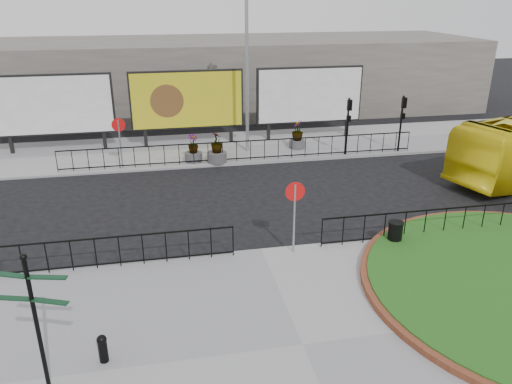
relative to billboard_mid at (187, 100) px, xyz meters
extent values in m
plane|color=black|center=(1.50, -12.97, -2.60)|extent=(90.00, 90.00, 0.00)
cube|color=gray|center=(1.50, -17.97, -2.54)|extent=(30.00, 10.00, 0.12)
cube|color=gray|center=(1.50, -0.97, -2.54)|extent=(44.00, 6.00, 0.12)
cylinder|color=gray|center=(-3.50, -3.57, -1.28)|extent=(0.07, 0.07, 2.40)
cylinder|color=#B90C0D|center=(-3.50, -3.57, -0.33)|extent=(0.64, 0.03, 0.64)
cylinder|color=white|center=(-3.50, -3.55, -0.33)|extent=(0.50, 0.03, 0.50)
cylinder|color=gray|center=(2.50, -13.37, -1.28)|extent=(0.07, 0.07, 2.40)
cylinder|color=#B90C0D|center=(2.50, -13.37, -0.33)|extent=(0.64, 0.03, 0.64)
cylinder|color=white|center=(2.50, -13.35, -0.33)|extent=(0.50, 0.03, 0.50)
cube|color=black|center=(-9.40, 0.03, -1.98)|extent=(0.18, 0.18, 1.00)
cube|color=black|center=(-4.60, 0.03, -1.98)|extent=(0.18, 0.18, 1.00)
cube|color=black|center=(-7.00, 0.03, 0.02)|extent=(6.20, 0.25, 3.20)
cube|color=white|center=(-7.00, -0.13, 0.02)|extent=(6.00, 0.06, 3.00)
cube|color=black|center=(-2.40, 0.03, -1.98)|extent=(0.18, 0.18, 1.00)
cube|color=black|center=(2.40, 0.03, -1.98)|extent=(0.18, 0.18, 1.00)
cube|color=black|center=(0.00, 0.03, 0.02)|extent=(6.20, 0.25, 3.20)
cube|color=gold|center=(0.00, -0.13, 0.02)|extent=(6.00, 0.06, 3.00)
cube|color=black|center=(4.60, 0.03, -1.98)|extent=(0.18, 0.18, 1.00)
cube|color=black|center=(9.40, 0.03, -1.98)|extent=(0.18, 0.18, 1.00)
cube|color=black|center=(7.00, 0.03, 0.02)|extent=(6.20, 0.25, 3.20)
cube|color=white|center=(7.00, -0.13, 0.02)|extent=(6.00, 0.06, 3.00)
cylinder|color=gray|center=(3.00, -1.97, 2.02)|extent=(0.18, 0.18, 9.00)
cylinder|color=black|center=(8.00, -3.57, -0.98)|extent=(0.10, 0.10, 3.00)
cube|color=black|center=(8.00, -3.69, 0.17)|extent=(0.22, 0.18, 0.55)
cube|color=black|center=(8.00, -3.69, -0.53)|extent=(0.20, 0.16, 0.30)
cylinder|color=black|center=(11.00, -3.57, -0.98)|extent=(0.10, 0.10, 3.00)
cube|color=black|center=(11.00, -3.69, 0.17)|extent=(0.22, 0.18, 0.55)
cube|color=black|center=(11.00, -3.69, -0.53)|extent=(0.20, 0.16, 0.30)
cube|color=slate|center=(1.50, 9.03, -0.10)|extent=(40.00, 10.00, 5.00)
cylinder|color=black|center=(-4.31, -18.37, -0.86)|extent=(0.09, 0.09, 3.24)
sphere|color=black|center=(-4.31, -18.37, 0.81)|extent=(0.14, 0.14, 0.14)
cube|color=#0D321B|center=(-4.69, -18.22, 0.37)|extent=(0.76, 0.41, 0.03)
cube|color=#0D321B|center=(-3.92, -18.46, 0.37)|extent=(0.77, 0.31, 0.03)
cube|color=#0D321B|center=(-4.70, -18.25, -0.15)|extent=(0.77, 0.35, 0.03)
cube|color=#0D321B|center=(-3.94, -18.52, -0.15)|extent=(0.76, 0.41, 0.03)
cylinder|color=black|center=(-3.22, -17.64, -2.19)|extent=(0.21, 0.21, 0.58)
sphere|color=black|center=(-3.22, -17.64, -1.87)|extent=(0.23, 0.23, 0.23)
cylinder|color=black|center=(6.00, -13.57, -2.08)|extent=(0.48, 0.48, 0.80)
cylinder|color=black|center=(6.00, -13.57, -1.65)|extent=(0.52, 0.52, 0.05)
cylinder|color=#4C4C4F|center=(0.00, -3.22, -2.25)|extent=(0.89, 0.89, 0.46)
imported|color=#1F4512|center=(0.00, -3.22, -1.55)|extent=(0.72, 0.72, 0.94)
cylinder|color=#4C4C4F|center=(1.15, -3.57, -2.22)|extent=(0.98, 0.98, 0.51)
imported|color=#1F4512|center=(1.15, -3.57, -1.43)|extent=(0.81, 0.81, 1.06)
cylinder|color=#4C4C4F|center=(5.78, -1.97, -2.26)|extent=(0.85, 0.85, 0.44)
imported|color=#1F4512|center=(5.78, -1.97, -1.48)|extent=(0.71, 0.71, 1.10)
camera|label=1|loc=(-1.53, -27.50, 5.57)|focal=35.00mm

